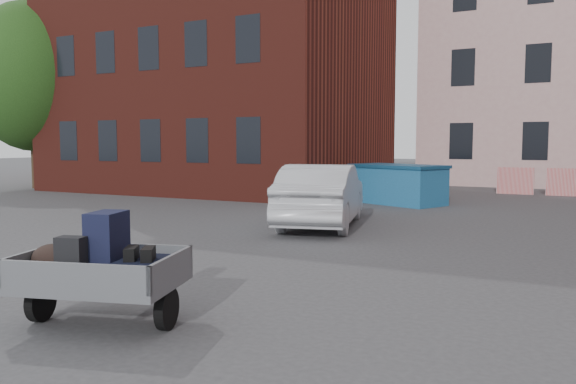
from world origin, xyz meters
The scene contains 8 objects.
ground centered at (0.00, 0.00, 0.00)m, with size 120.00×120.00×0.00m, color #38383A.
building_brick centered at (-9.00, 13.00, 7.00)m, with size 12.00×10.00×14.00m, color #591E16.
far_building centered at (-20.00, 22.00, 4.00)m, with size 6.00×6.00×8.00m, color maroon.
tree centered at (-16.00, 9.00, 5.17)m, with size 5.28×5.28×8.30m.
barriers centered at (4.20, 15.00, 0.50)m, with size 4.70×0.18×1.00m.
trailer centered at (-0.16, -3.35, 0.61)m, with size 1.84×1.96×1.20m.
dumpster centered at (-0.58, 9.74, 0.62)m, with size 3.32×2.61×1.24m.
silver_car centered at (-0.87, 4.32, 0.72)m, with size 1.51×4.34×1.43m, color #B7B9BF.
Camera 1 is at (4.16, -7.65, 1.92)m, focal length 35.00 mm.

